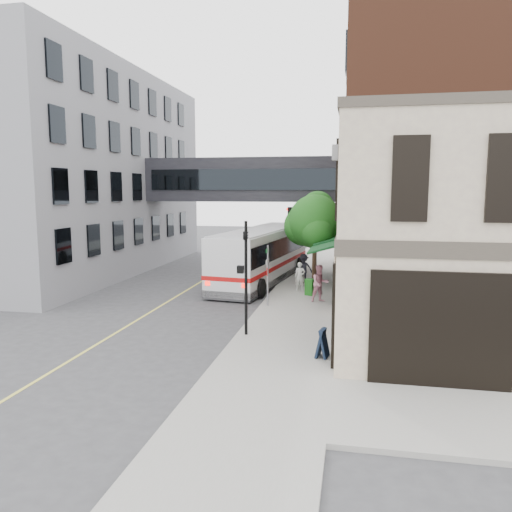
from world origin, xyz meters
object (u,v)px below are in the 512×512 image
at_px(bus, 262,253).
at_px(pedestrian_b, 320,283).
at_px(newspaper_box, 310,287).
at_px(sandwich_board, 322,343).
at_px(pedestrian_a, 300,276).
at_px(pedestrian_c, 304,268).

bearing_deg(bus, pedestrian_b, -54.12).
distance_m(newspaper_box, sandwich_board, 10.10).
bearing_deg(sandwich_board, pedestrian_b, 106.70).
distance_m(pedestrian_a, newspaper_box, 1.38).
bearing_deg(pedestrian_c, newspaper_box, -74.02).
bearing_deg(pedestrian_a, pedestrian_c, 84.61).
distance_m(bus, sandwich_board, 14.85).
relative_size(pedestrian_b, sandwich_board, 1.90).
relative_size(pedestrian_b, pedestrian_c, 1.08).
bearing_deg(newspaper_box, pedestrian_a, 142.24).
distance_m(pedestrian_b, sandwich_board, 8.55).
bearing_deg(pedestrian_c, pedestrian_b, -70.39).
xyz_separation_m(pedestrian_b, newspaper_box, (-0.64, 1.51, -0.51)).
bearing_deg(pedestrian_b, newspaper_box, 88.16).
bearing_deg(sandwich_board, pedestrian_c, 110.59).
xyz_separation_m(pedestrian_c, sandwich_board, (2.03, -13.70, -0.38)).
bearing_deg(pedestrian_a, sandwich_board, -86.23).
bearing_deg(pedestrian_b, pedestrian_a, 91.49).
bearing_deg(newspaper_box, pedestrian_b, -45.21).
bearing_deg(bus, pedestrian_a, -46.96).
distance_m(pedestrian_a, pedestrian_b, 2.96).
xyz_separation_m(pedestrian_a, newspaper_box, (0.67, -1.15, -0.36)).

